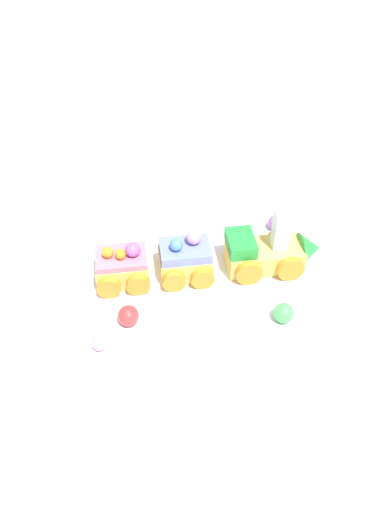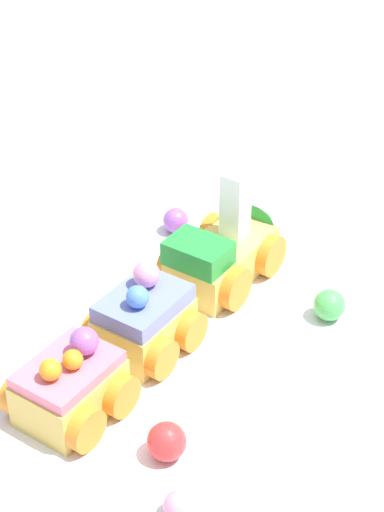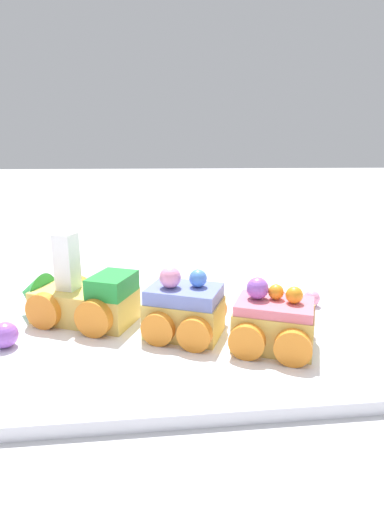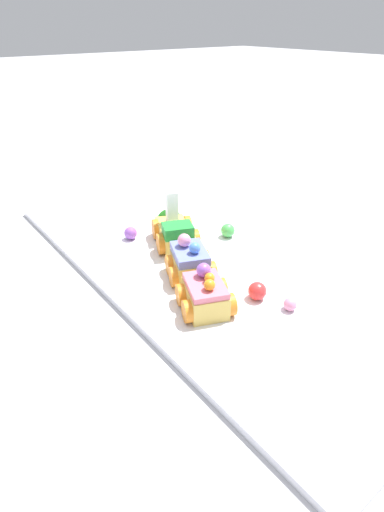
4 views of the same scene
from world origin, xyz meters
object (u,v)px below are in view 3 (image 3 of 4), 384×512
at_px(cake_train_locomotive, 77,298).
at_px(cake_car_blueberry, 184,310).
at_px(gumball_pink, 312,298).
at_px(gumball_green, 127,281).
at_px(gumball_purple, 5,335).
at_px(cake_car_strawberry, 273,323).
at_px(gumball_red, 278,302).

height_order(cake_train_locomotive, cake_car_blueberry, cake_train_locomotive).
relative_size(cake_car_blueberry, gumball_pink, 4.88).
height_order(gumball_green, gumball_purple, gumball_green).
bearing_deg(gumball_green, cake_car_blueberry, 114.19).
distance_m(cake_train_locomotive, gumball_purple, 0.09).
relative_size(gumball_green, gumball_purple, 1.09).
distance_m(cake_train_locomotive, cake_car_strawberry, 0.22).
bearing_deg(gumball_red, cake_train_locomotive, -1.92).
bearing_deg(gumball_purple, gumball_red, -169.51).
bearing_deg(gumball_red, gumball_pink, -159.72).
bearing_deg(cake_car_blueberry, gumball_green, -42.36).
xyz_separation_m(cake_train_locomotive, gumball_green, (-0.05, -0.09, -0.01)).
xyz_separation_m(gumball_green, gumball_purple, (0.11, 0.16, -0.00)).
relative_size(cake_train_locomotive, cake_car_strawberry, 1.51).
bearing_deg(gumball_purple, cake_car_blueberry, -176.55).
height_order(cake_train_locomotive, cake_car_strawberry, cake_train_locomotive).
bearing_deg(gumball_red, cake_car_blueberry, 20.71).
distance_m(cake_train_locomotive, gumball_red, 0.23).
height_order(gumball_green, gumball_red, same).
bearing_deg(gumball_purple, gumball_pink, -168.03).
bearing_deg(cake_car_blueberry, gumball_red, -135.84).
bearing_deg(cake_car_blueberry, gumball_purple, 26.89).
distance_m(gumball_pink, gumball_red, 0.05).
height_order(cake_train_locomotive, gumball_purple, cake_train_locomotive).
distance_m(cake_train_locomotive, cake_car_blueberry, 0.13).
distance_m(gumball_pink, gumball_purple, 0.34).
height_order(cake_car_blueberry, cake_car_strawberry, cake_car_blueberry).
relative_size(cake_train_locomotive, gumball_red, 5.23).
bearing_deg(cake_car_strawberry, gumball_red, -87.55).
xyz_separation_m(gumball_purple, gumball_red, (-0.29, -0.05, 0.00)).
distance_m(cake_car_strawberry, gumball_pink, 0.13).
xyz_separation_m(cake_train_locomotive, cake_car_blueberry, (-0.12, 0.05, 0.00)).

